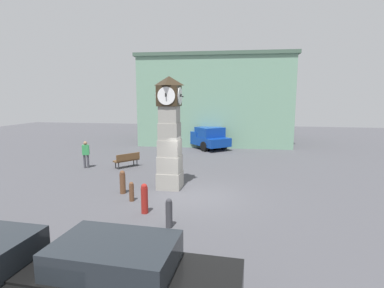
# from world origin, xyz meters

# --- Properties ---
(ground_plane) EXTENTS (67.21, 67.21, 0.00)m
(ground_plane) POSITION_xyz_m (0.00, 0.00, 0.00)
(ground_plane) COLOR #424247
(clock_tower) EXTENTS (1.37, 1.28, 5.29)m
(clock_tower) POSITION_xyz_m (-1.36, 0.95, 2.55)
(clock_tower) COLOR gray
(clock_tower) RESTS_ON ground_plane
(bollard_near_tower) EXTENTS (0.26, 0.26, 1.07)m
(bollard_near_tower) POSITION_xyz_m (-3.26, -0.25, 0.54)
(bollard_near_tower) COLOR brown
(bollard_near_tower) RESTS_ON ground_plane
(bollard_mid_row) EXTENTS (0.20, 0.20, 0.83)m
(bollard_mid_row) POSITION_xyz_m (-2.49, -1.14, 0.42)
(bollard_mid_row) COLOR brown
(bollard_mid_row) RESTS_ON ground_plane
(bollard_far_row) EXTENTS (0.26, 0.26, 1.15)m
(bollard_far_row) POSITION_xyz_m (-1.51, -2.32, 0.58)
(bollard_far_row) COLOR maroon
(bollard_far_row) RESTS_ON ground_plane
(bollard_end_row) EXTENTS (0.23, 0.23, 1.01)m
(bollard_end_row) POSITION_xyz_m (-0.29, -3.36, 0.51)
(bollard_end_row) COLOR #333338
(bollard_end_row) RESTS_ON ground_plane
(car_by_building) EXTENTS (4.38, 1.98, 1.55)m
(car_by_building) POSITION_xyz_m (-0.07, -7.48, 0.79)
(car_by_building) COLOR black
(car_by_building) RESTS_ON ground_plane
(pickup_truck) EXTENTS (4.90, 5.21, 1.85)m
(pickup_truck) POSITION_xyz_m (-1.34, 12.71, 0.93)
(pickup_truck) COLOR navy
(pickup_truck) RESTS_ON ground_plane
(bench) EXTENTS (1.40, 1.59, 0.90)m
(bench) POSITION_xyz_m (-5.04, 4.56, 0.52)
(bench) COLOR brown
(bench) RESTS_ON ground_plane
(pedestrian_near_bench) EXTENTS (0.46, 0.37, 1.66)m
(pedestrian_near_bench) POSITION_xyz_m (-7.48, 4.02, 0.95)
(pedestrian_near_bench) COLOR #3F3F47
(pedestrian_near_bench) RESTS_ON ground_plane
(warehouse_blue_far) EXTENTS (14.08, 10.08, 8.04)m
(warehouse_blue_far) POSITION_xyz_m (-0.75, 17.22, 4.03)
(warehouse_blue_far) COLOR gray
(warehouse_blue_far) RESTS_ON ground_plane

